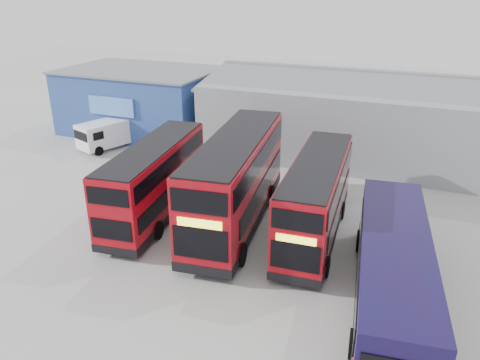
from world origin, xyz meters
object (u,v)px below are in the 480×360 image
maintenance_shed (425,121)px  double_decker_centre (236,182)px  panel_van (109,133)px  double_decker_left (155,181)px  double_decker_right (316,200)px  single_decker_blue (392,274)px  office_block (142,100)px

maintenance_shed → double_decker_centre: maintenance_shed is taller
maintenance_shed → panel_van: maintenance_shed is taller
double_decker_left → double_decker_centre: bearing=-177.0°
maintenance_shed → double_decker_centre: 16.67m
double_decker_centre → panel_van: 15.50m
double_decker_right → panel_van: (-17.56, 7.42, -0.83)m
single_decker_blue → double_decker_centre: bearing=-33.8°
double_decker_left → panel_van: bearing=-49.5°
maintenance_shed → panel_van: size_ratio=6.03×
office_block → double_decker_centre: 18.38m
single_decker_blue → double_decker_left: bearing=-22.0°
office_block → double_decker_right: bearing=-34.7°
maintenance_shed → double_decker_left: 19.80m
office_block → panel_van: 5.02m
panel_van → single_decker_blue: bearing=-8.3°
maintenance_shed → double_decker_left: size_ratio=3.19×
office_block → single_decker_blue: bearing=-37.2°
office_block → double_decker_right: office_block is taller
maintenance_shed → double_decker_right: bearing=-106.9°
double_decker_right → single_decker_blue: bearing=-50.5°
double_decker_centre → panel_van: double_decker_centre is taller
double_decker_right → single_decker_blue: double_decker_right is taller
double_decker_left → double_decker_right: bearing=179.1°
office_block → maintenance_shed: size_ratio=0.40×
maintenance_shed → panel_van: bearing=-162.7°
double_decker_centre → single_decker_blue: double_decker_centre is taller
double_decker_left → double_decker_centre: 4.37m
double_decker_right → single_decker_blue: size_ratio=0.85×
double_decker_left → double_decker_right: size_ratio=1.00×
double_decker_centre → panel_van: size_ratio=2.22×
single_decker_blue → office_block: bearing=-44.3°
maintenance_shed → single_decker_blue: size_ratio=2.71×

